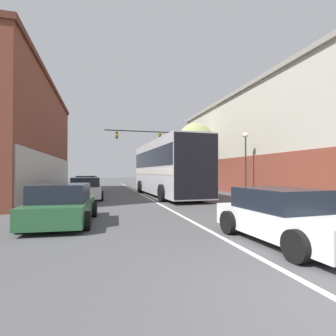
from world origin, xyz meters
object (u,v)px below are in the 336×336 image
(parked_car_left_mid, at_px, (87,184))
(street_tree_far, at_px, (185,153))
(hatchback_foreground, at_px, (284,217))
(street_tree_near, at_px, (196,145))
(bus, at_px, (167,166))
(traffic_signal_gantry, at_px, (160,145))
(parked_car_left_near, at_px, (62,205))
(street_lamp, at_px, (246,155))
(parked_car_left_far, at_px, (85,189))

(parked_car_left_mid, xyz_separation_m, street_tree_far, (10.67, 6.27, 3.25))
(hatchback_foreground, distance_m, street_tree_near, 19.45)
(bus, xyz_separation_m, traffic_signal_gantry, (1.96, 11.03, 2.68))
(parked_car_left_near, xyz_separation_m, street_lamp, (10.86, 6.81, 2.28))
(parked_car_left_near, xyz_separation_m, parked_car_left_far, (0.31, 8.10, 0.02))
(parked_car_left_mid, height_order, street_tree_far, street_tree_far)
(street_lamp, height_order, street_tree_near, street_tree_near)
(traffic_signal_gantry, distance_m, street_lamp, 13.55)
(street_tree_near, bearing_deg, bus, -126.55)
(bus, height_order, street_tree_far, street_tree_far)
(parked_car_left_far, bearing_deg, street_tree_far, -43.30)
(hatchback_foreground, distance_m, parked_car_left_far, 12.93)
(bus, xyz_separation_m, street_tree_far, (5.01, 11.23, 1.79))
(hatchback_foreground, relative_size, traffic_signal_gantry, 0.45)
(street_lamp, height_order, street_tree_far, street_tree_far)
(parked_car_left_far, bearing_deg, street_lamp, -98.99)
(bus, relative_size, parked_car_left_near, 2.78)
(bus, bearing_deg, parked_car_left_mid, 46.53)
(parked_car_left_near, bearing_deg, bus, -29.68)
(hatchback_foreground, height_order, street_tree_far, street_tree_far)
(bus, relative_size, parked_car_left_mid, 2.76)
(hatchback_foreground, bearing_deg, street_tree_near, -17.06)
(parked_car_left_near, relative_size, street_tree_far, 0.69)
(bus, height_order, street_lamp, street_lamp)
(parked_car_left_mid, height_order, traffic_signal_gantry, traffic_signal_gantry)
(parked_car_left_near, distance_m, street_tree_near, 18.36)
(bus, xyz_separation_m, parked_car_left_mid, (-5.66, 4.96, -1.47))
(hatchback_foreground, xyz_separation_m, street_tree_near, (4.66, 18.51, 3.74))
(traffic_signal_gantry, bearing_deg, street_tree_far, 3.72)
(bus, xyz_separation_m, parked_car_left_near, (-5.80, -8.83, -1.51))
(parked_car_left_near, relative_size, traffic_signal_gantry, 0.44)
(parked_car_left_mid, distance_m, parked_car_left_far, 5.69)
(street_tree_near, bearing_deg, parked_car_left_near, -124.64)
(parked_car_left_mid, height_order, parked_car_left_far, parked_car_left_mid)
(bus, distance_m, street_tree_near, 7.74)
(parked_car_left_far, relative_size, street_tree_far, 0.76)
(parked_car_left_mid, height_order, street_lamp, street_lamp)
(bus, distance_m, street_lamp, 5.50)
(street_tree_far, bearing_deg, parked_car_left_far, -131.28)
(hatchback_foreground, distance_m, parked_car_left_near, 6.69)
(street_lamp, bearing_deg, bus, 158.23)
(bus, xyz_separation_m, hatchback_foreground, (-0.25, -12.55, -1.51))
(street_tree_near, xyz_separation_m, street_tree_far, (0.60, 5.27, -0.45))
(bus, xyz_separation_m, street_lamp, (5.06, -2.02, 0.78))
(bus, height_order, parked_car_left_near, bus)
(street_lamp, distance_m, street_tree_near, 8.13)
(street_tree_near, relative_size, street_tree_far, 1.15)
(bus, bearing_deg, parked_car_left_near, 144.48)
(bus, height_order, parked_car_left_mid, bus)
(parked_car_left_mid, xyz_separation_m, parked_car_left_far, (0.17, -5.69, -0.02))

